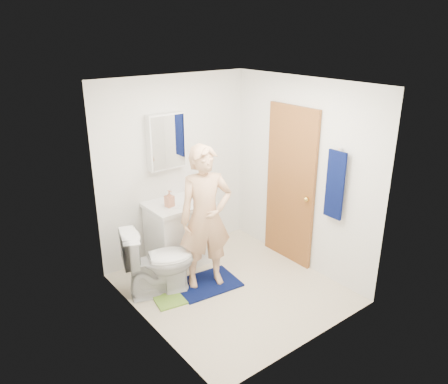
# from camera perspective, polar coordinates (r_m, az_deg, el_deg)

# --- Properties ---
(floor) EXTENTS (2.20, 2.40, 0.02)m
(floor) POSITION_cam_1_polar(r_m,az_deg,el_deg) (5.36, 1.06, -12.53)
(floor) COLOR beige
(floor) RESTS_ON ground
(ceiling) EXTENTS (2.20, 2.40, 0.02)m
(ceiling) POSITION_cam_1_polar(r_m,az_deg,el_deg) (4.50, 1.27, 14.13)
(ceiling) COLOR white
(ceiling) RESTS_ON ground
(wall_back) EXTENTS (2.20, 0.02, 2.40)m
(wall_back) POSITION_cam_1_polar(r_m,az_deg,el_deg) (5.73, -6.45, 3.10)
(wall_back) COLOR white
(wall_back) RESTS_ON ground
(wall_front) EXTENTS (2.20, 0.02, 2.40)m
(wall_front) POSITION_cam_1_polar(r_m,az_deg,el_deg) (4.01, 12.11, -5.34)
(wall_front) COLOR white
(wall_front) RESTS_ON ground
(wall_left) EXTENTS (0.02, 2.40, 2.40)m
(wall_left) POSITION_cam_1_polar(r_m,az_deg,el_deg) (4.24, -10.63, -3.70)
(wall_left) COLOR white
(wall_left) RESTS_ON ground
(wall_right) EXTENTS (0.02, 2.40, 2.40)m
(wall_right) POSITION_cam_1_polar(r_m,az_deg,el_deg) (5.52, 10.18, 2.18)
(wall_right) COLOR white
(wall_right) RESTS_ON ground
(vanity_cabinet) EXTENTS (0.75, 0.55, 0.80)m
(vanity_cabinet) POSITION_cam_1_polar(r_m,az_deg,el_deg) (5.73, -5.85, -5.55)
(vanity_cabinet) COLOR white
(vanity_cabinet) RESTS_ON floor
(countertop) EXTENTS (0.79, 0.59, 0.05)m
(countertop) POSITION_cam_1_polar(r_m,az_deg,el_deg) (5.55, -6.01, -1.62)
(countertop) COLOR white
(countertop) RESTS_ON vanity_cabinet
(sink_basin) EXTENTS (0.40, 0.40, 0.03)m
(sink_basin) POSITION_cam_1_polar(r_m,az_deg,el_deg) (5.55, -6.02, -1.47)
(sink_basin) COLOR white
(sink_basin) RESTS_ON countertop
(faucet) EXTENTS (0.03, 0.03, 0.12)m
(faucet) POSITION_cam_1_polar(r_m,az_deg,el_deg) (5.67, -7.01, -0.27)
(faucet) COLOR silver
(faucet) RESTS_ON countertop
(medicine_cabinet) EXTENTS (0.50, 0.12, 0.70)m
(medicine_cabinet) POSITION_cam_1_polar(r_m,az_deg,el_deg) (5.49, -7.57, 6.59)
(medicine_cabinet) COLOR white
(medicine_cabinet) RESTS_ON wall_back
(mirror_panel) EXTENTS (0.46, 0.01, 0.66)m
(mirror_panel) POSITION_cam_1_polar(r_m,az_deg,el_deg) (5.44, -7.24, 6.47)
(mirror_panel) COLOR white
(mirror_panel) RESTS_ON wall_back
(door) EXTENTS (0.05, 0.80, 2.05)m
(door) POSITION_cam_1_polar(r_m,az_deg,el_deg) (5.64, 8.64, 0.81)
(door) COLOR #A2612C
(door) RESTS_ON ground
(door_knob) EXTENTS (0.07, 0.07, 0.07)m
(door_knob) POSITION_cam_1_polar(r_m,az_deg,el_deg) (5.44, 10.72, -0.94)
(door_knob) COLOR gold
(door_knob) RESTS_ON door
(towel) EXTENTS (0.03, 0.24, 0.80)m
(towel) POSITION_cam_1_polar(r_m,az_deg,el_deg) (5.10, 14.30, 0.89)
(towel) COLOR #071045
(towel) RESTS_ON wall_right
(towel_hook) EXTENTS (0.06, 0.02, 0.02)m
(towel_hook) POSITION_cam_1_polar(r_m,az_deg,el_deg) (5.01, 15.01, 5.50)
(towel_hook) COLOR silver
(towel_hook) RESTS_ON wall_right
(toilet) EXTENTS (0.91, 0.69, 0.82)m
(toilet) POSITION_cam_1_polar(r_m,az_deg,el_deg) (5.13, -8.54, -8.92)
(toilet) COLOR white
(toilet) RESTS_ON floor
(bath_mat) EXTENTS (0.80, 0.61, 0.02)m
(bath_mat) POSITION_cam_1_polar(r_m,az_deg,el_deg) (5.41, -2.24, -11.88)
(bath_mat) COLOR #071045
(bath_mat) RESTS_ON floor
(green_rug) EXTENTS (0.56, 0.50, 0.02)m
(green_rug) POSITION_cam_1_polar(r_m,az_deg,el_deg) (5.23, -6.42, -13.32)
(green_rug) COLOR olive
(green_rug) RESTS_ON floor
(soap_dispenser) EXTENTS (0.11, 0.11, 0.21)m
(soap_dispenser) POSITION_cam_1_polar(r_m,az_deg,el_deg) (5.40, -7.15, -0.86)
(soap_dispenser) COLOR tan
(soap_dispenser) RESTS_ON countertop
(toothbrush_cup) EXTENTS (0.15, 0.15, 0.09)m
(toothbrush_cup) POSITION_cam_1_polar(r_m,az_deg,el_deg) (5.74, -4.11, -0.01)
(toothbrush_cup) COLOR #813C84
(toothbrush_cup) RESTS_ON countertop
(man) EXTENTS (0.72, 0.59, 1.71)m
(man) POSITION_cam_1_polar(r_m,az_deg,el_deg) (5.02, -2.43, -3.36)
(man) COLOR tan
(man) RESTS_ON bath_mat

